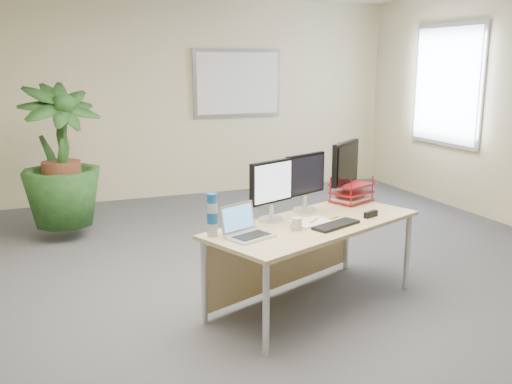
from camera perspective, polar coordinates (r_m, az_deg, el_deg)
name	(u,v)px	position (r m, az deg, el deg)	size (l,w,h in m)	color
floor	(265,309)	(4.45, 0.91, -11.67)	(8.00, 8.00, 0.00)	#48484D
back_wall	(153,99)	(7.91, -10.26, 9.09)	(7.00, 0.04, 2.70)	beige
whiteboard	(238,83)	(8.19, -1.86, 10.81)	(1.30, 0.04, 0.95)	#A3A3A8
window	(447,85)	(7.85, 18.52, 10.08)	(0.04, 1.30, 1.55)	#A3A3A8
desk	(305,237)	(4.42, 4.88, -4.52)	(1.88, 1.33, 0.67)	tan
floor_plant	(61,169)	(6.30, -18.88, 2.17)	(0.84, 0.84, 1.50)	#153B17
monitor_left	(271,187)	(4.29, 1.55, 0.54)	(0.40, 0.19, 0.46)	silver
monitor_right	(305,179)	(4.58, 4.96, 1.34)	(0.41, 0.19, 0.47)	silver
monitor_dark	(345,168)	(4.93, 8.93, 2.43)	(0.40, 0.32, 0.52)	silver
laptop	(245,228)	(3.96, -1.12, -3.63)	(0.38, 0.36, 0.22)	silver
keyboard	(336,225)	(4.24, 8.01, -3.28)	(0.41, 0.14, 0.02)	black
coffee_mug	(296,224)	(4.12, 4.03, -3.19)	(0.12, 0.08, 0.09)	silver
spiral_notebook	(312,222)	(4.31, 5.61, -3.00)	(0.29, 0.22, 0.01)	white
orange_pen	(315,220)	(4.32, 5.87, -2.84)	(0.01, 0.01, 0.14)	#F1581A
yellow_highlighter	(333,218)	(4.44, 7.71, -2.56)	(0.02, 0.02, 0.12)	yellow
water_bottle	(212,216)	(3.95, -4.40, -2.38)	(0.08, 0.08, 0.30)	silver
letter_tray	(351,194)	(4.98, 9.51, -0.19)	(0.40, 0.36, 0.15)	maroon
stapler	(371,214)	(4.53, 11.40, -2.18)	(0.14, 0.04, 0.05)	black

